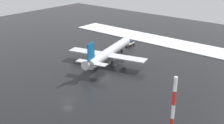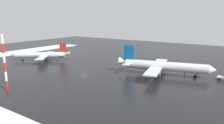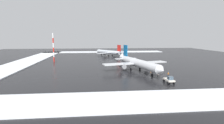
# 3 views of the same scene
# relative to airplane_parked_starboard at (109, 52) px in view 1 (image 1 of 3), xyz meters

# --- Properties ---
(ground_plane) EXTENTS (240.00, 240.00, 0.00)m
(ground_plane) POSITION_rel_airplane_parked_starboard_xyz_m (-31.00, -10.79, -3.65)
(ground_plane) COLOR black
(snow_bank_right) EXTENTS (14.00, 116.00, 0.31)m
(snow_bank_right) POSITION_rel_airplane_parked_starboard_xyz_m (36.00, -10.79, -3.50)
(snow_bank_right) COLOR white
(snow_bank_right) RESTS_ON ground_plane
(airplane_parked_starboard) EXTENTS (36.78, 30.86, 11.05)m
(airplane_parked_starboard) POSITION_rel_airplane_parked_starboard_xyz_m (0.00, 0.00, 0.00)
(airplane_parked_starboard) COLOR silver
(airplane_parked_starboard) RESTS_ON ground_plane
(pushback_tug) EXTENTS (4.71, 2.51, 2.50)m
(pushback_tug) POSITION_rel_airplane_parked_starboard_xyz_m (21.29, 5.47, -2.37)
(pushback_tug) COLOR silver
(pushback_tug) RESTS_ON ground_plane
(ground_crew_mid_apron) EXTENTS (0.36, 0.36, 1.71)m
(ground_crew_mid_apron) POSITION_rel_airplane_parked_starboard_xyz_m (11.47, 9.33, -2.68)
(ground_crew_mid_apron) COLOR black
(ground_crew_mid_apron) RESTS_ON ground_plane
(ground_crew_beside_wing) EXTENTS (0.36, 0.36, 1.71)m
(ground_crew_beside_wing) POSITION_rel_airplane_parked_starboard_xyz_m (11.54, 5.15, -2.68)
(ground_crew_beside_wing) COLOR black
(ground_crew_beside_wing) RESTS_ON ground_plane
(ground_crew_near_tug) EXTENTS (0.36, 0.36, 1.71)m
(ground_crew_near_tug) POSITION_rel_airplane_parked_starboard_xyz_m (7.37, 4.22, -2.68)
(ground_crew_near_tug) COLOR black
(ground_crew_near_tug) RESTS_ON ground_plane
(antenna_mast) EXTENTS (0.70, 0.70, 17.41)m
(antenna_mast) POSITION_rel_airplane_parked_starboard_xyz_m (-33.32, -44.12, 5.05)
(antenna_mast) COLOR red
(antenna_mast) RESTS_ON ground_plane
(traffic_cone_near_nose) EXTENTS (0.36, 0.36, 0.55)m
(traffic_cone_near_nose) POSITION_rel_airplane_parked_starboard_xyz_m (0.96, 10.19, -3.38)
(traffic_cone_near_nose) COLOR orange
(traffic_cone_near_nose) RESTS_ON ground_plane
(traffic_cone_mid_line) EXTENTS (0.36, 0.36, 0.55)m
(traffic_cone_mid_line) POSITION_rel_airplane_parked_starboard_xyz_m (-9.23, 8.78, -3.38)
(traffic_cone_mid_line) COLOR orange
(traffic_cone_mid_line) RESTS_ON ground_plane
(traffic_cone_wingtip_side) EXTENTS (0.36, 0.36, 0.55)m
(traffic_cone_wingtip_side) POSITION_rel_airplane_parked_starboard_xyz_m (2.46, 5.25, -3.38)
(traffic_cone_wingtip_side) COLOR orange
(traffic_cone_wingtip_side) RESTS_ON ground_plane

